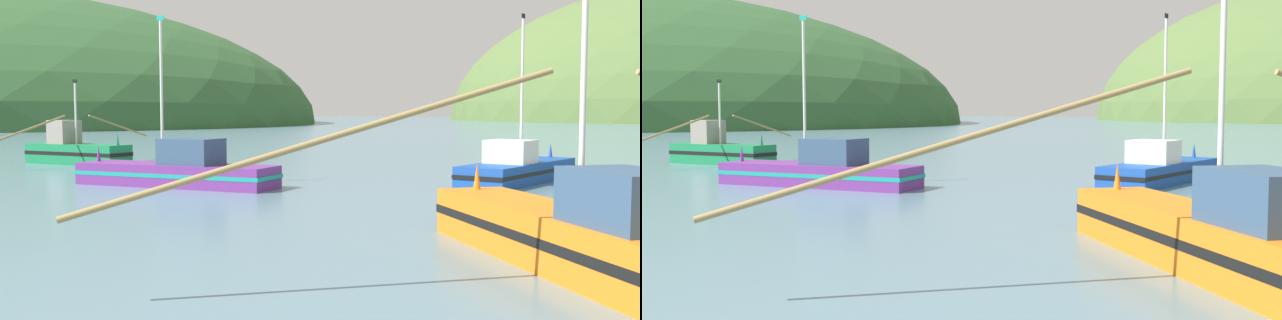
% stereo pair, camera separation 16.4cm
% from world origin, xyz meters
% --- Properties ---
extents(fishing_boat_orange, '(17.35, 10.92, 7.58)m').
position_xyz_m(fishing_boat_orange, '(6.34, 25.38, 0.76)').
color(fishing_boat_orange, orange).
rests_on(fishing_boat_orange, ground).
extents(fishing_boat_purple, '(9.37, 3.15, 7.35)m').
position_xyz_m(fishing_boat_purple, '(-9.78, 38.14, 0.68)').
color(fishing_boat_purple, '#6B2D84').
rests_on(fishing_boat_purple, ground).
extents(fishing_boat_blue, '(5.12, 9.03, 7.62)m').
position_xyz_m(fishing_boat_blue, '(4.13, 44.21, 0.62)').
color(fishing_boat_blue, '#19479E').
rests_on(fishing_boat_blue, ground).
extents(fishing_boat_green, '(7.26, 11.95, 5.09)m').
position_xyz_m(fishing_boat_green, '(-21.76, 47.35, 0.82)').
color(fishing_boat_green, '#197A47').
rests_on(fishing_boat_green, ground).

